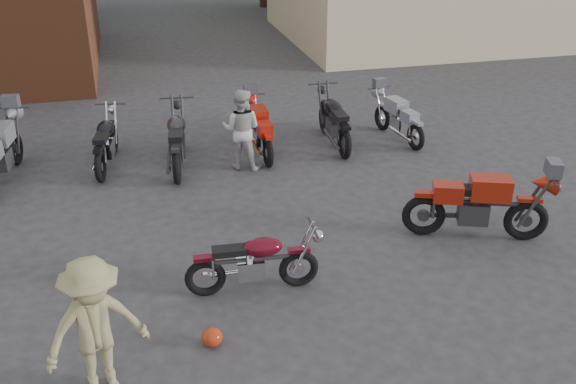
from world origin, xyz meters
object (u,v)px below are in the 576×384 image
object	(u,v)px
row_bike_1	(1,149)
person_light	(241,129)
row_bike_3	(177,136)
row_bike_4	(260,127)
helmet	(212,337)
row_bike_6	(398,116)
row_bike_5	(334,117)
vintage_motorcycle	(255,258)
row_bike_2	(106,139)
sportbike	(480,202)
person_tan	(96,329)

from	to	relation	value
row_bike_1	person_light	bearing A→B (deg)	-88.06
row_bike_3	row_bike_4	bearing A→B (deg)	-74.18
row_bike_4	row_bike_3	bearing A→B (deg)	98.58
helmet	row_bike_6	xyz separation A→B (m)	(4.87, 5.88, 0.41)
row_bike_5	row_bike_6	xyz separation A→B (m)	(1.44, -0.04, -0.08)
vintage_motorcycle	row_bike_2	world-z (taller)	row_bike_2
row_bike_2	row_bike_5	world-z (taller)	row_bike_5
row_bike_1	row_bike_2	xyz separation A→B (m)	(1.87, 0.19, -0.06)
row_bike_4	row_bike_6	distance (m)	3.05
sportbike	row_bike_3	distance (m)	5.83
sportbike	person_light	xyz separation A→B (m)	(-3.06, 3.60, 0.16)
helmet	row_bike_1	xyz separation A→B (m)	(-3.08, 5.72, 0.50)
person_light	person_tan	xyz separation A→B (m)	(-2.59, -5.69, 0.06)
person_tan	person_light	bearing A→B (deg)	47.50
helmet	row_bike_2	xyz separation A→B (m)	(-1.22, 5.91, 0.44)
helmet	row_bike_4	size ratio (longest dim) A/B	0.13
row_bike_1	row_bike_6	xyz separation A→B (m)	(7.95, 0.16, -0.09)
person_tan	row_bike_6	bearing A→B (deg)	28.14
person_light	row_bike_6	size ratio (longest dim) A/B	0.87
sportbike	row_bike_6	bearing A→B (deg)	103.93
person_light	person_tan	world-z (taller)	person_tan
row_bike_1	row_bike_6	size ratio (longest dim) A/B	1.18
row_bike_5	row_bike_3	bearing A→B (deg)	98.00
row_bike_2	row_bike_4	world-z (taller)	row_bike_2
row_bike_2	helmet	bearing A→B (deg)	-158.82
helmet	person_light	world-z (taller)	person_light
sportbike	row_bike_1	size ratio (longest dim) A/B	1.01
row_bike_3	row_bike_2	bearing A→B (deg)	82.52
vintage_motorcycle	row_bike_3	size ratio (longest dim) A/B	0.83
row_bike_6	row_bike_1	bearing A→B (deg)	81.40
person_light	row_bike_4	distance (m)	0.83
row_bike_4	person_light	bearing A→B (deg)	142.27
helmet	row_bike_4	distance (m)	6.12
row_bike_6	helmet	bearing A→B (deg)	130.59
helmet	row_bike_6	bearing A→B (deg)	50.38
helmet	row_bike_2	size ratio (longest dim) A/B	0.13
row_bike_5	row_bike_6	distance (m)	1.44
vintage_motorcycle	row_bike_5	size ratio (longest dim) A/B	0.85
sportbike	row_bike_6	xyz separation A→B (m)	(0.48, 4.29, -0.10)
helmet	person_light	distance (m)	5.40
sportbike	row_bike_4	size ratio (longest dim) A/B	1.12
row_bike_1	row_bike_4	distance (m)	4.91
row_bike_4	person_tan	bearing A→B (deg)	153.71
row_bike_1	row_bike_6	bearing A→B (deg)	-80.13
helmet	person_tan	xyz separation A→B (m)	(-1.26, -0.50, 0.73)
vintage_motorcycle	person_light	distance (m)	4.24
row_bike_5	person_tan	bearing A→B (deg)	145.70
row_bike_1	row_bike_2	world-z (taller)	row_bike_1
row_bike_1	sportbike	bearing A→B (deg)	-110.21
person_tan	row_bike_5	world-z (taller)	person_tan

